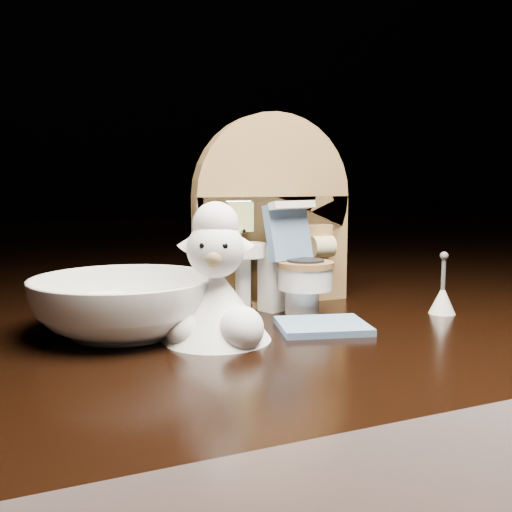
{
  "coord_description": "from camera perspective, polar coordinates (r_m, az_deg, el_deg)",
  "views": [
    {
      "loc": [
        -0.19,
        -0.35,
        0.1
      ],
      "look_at": [
        -0.04,
        0.01,
        0.05
      ],
      "focal_mm": 40.0,
      "sensor_mm": 36.0,
      "label": 1
    }
  ],
  "objects": [
    {
      "name": "backdrop_panel",
      "position": [
        0.45,
        1.65,
        3.47
      ],
      "size": [
        0.13,
        0.05,
        0.15
      ],
      "color": "#9E7744",
      "rests_on": "ground"
    },
    {
      "name": "toy_toilet",
      "position": [
        0.43,
        3.85,
        -1.58
      ],
      "size": [
        0.05,
        0.06,
        0.08
      ],
      "rotation": [
        0.0,
        0.0,
        0.37
      ],
      "color": "white",
      "rests_on": "ground"
    },
    {
      "name": "bath_mat",
      "position": [
        0.38,
        6.67,
        -6.96
      ],
      "size": [
        0.07,
        0.06,
        0.0
      ],
      "primitive_type": "cube",
      "rotation": [
        0.0,
        0.0,
        -0.26
      ],
      "color": "#5B7DA5",
      "rests_on": "ground"
    },
    {
      "name": "toilet_brush",
      "position": [
        0.45,
        18.15,
        -3.96
      ],
      "size": [
        0.02,
        0.02,
        0.05
      ],
      "color": "white",
      "rests_on": "ground"
    },
    {
      "name": "plush_lamb",
      "position": [
        0.35,
        -3.96,
        -3.62
      ],
      "size": [
        0.07,
        0.07,
        0.09
      ],
      "rotation": [
        0.0,
        0.0,
        -0.41
      ],
      "color": "white",
      "rests_on": "ground"
    },
    {
      "name": "ceramic_bowl",
      "position": [
        0.38,
        -13.03,
        -4.84
      ],
      "size": [
        0.14,
        0.14,
        0.04
      ],
      "primitive_type": "imported",
      "rotation": [
        0.0,
        0.0,
        -0.27
      ],
      "color": "white",
      "rests_on": "ground"
    }
  ]
}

